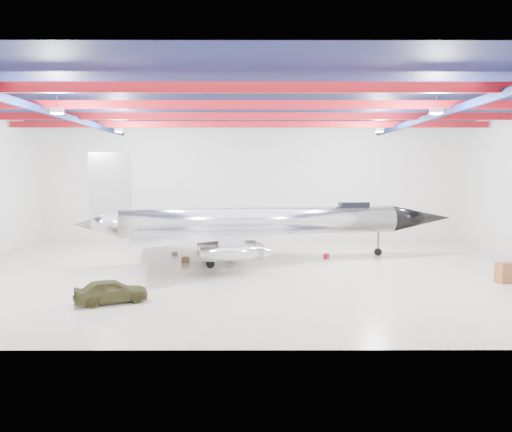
{
  "coord_description": "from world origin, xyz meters",
  "views": [
    {
      "loc": [
        0.41,
        -32.65,
        6.45
      ],
      "look_at": [
        0.51,
        2.0,
        3.42
      ],
      "focal_mm": 35.0,
      "sensor_mm": 36.0,
      "label": 1
    }
  ],
  "objects": [
    {
      "name": "crate_ply",
      "position": [
        -4.57,
        2.72,
        0.21
      ],
      "size": [
        0.65,
        0.55,
        0.41
      ],
      "primitive_type": "cube",
      "rotation": [
        0.0,
        0.0,
        0.15
      ],
      "color": "olive",
      "rests_on": "floor"
    },
    {
      "name": "tool_chest",
      "position": [
        5.8,
        4.36,
        0.19
      ],
      "size": [
        0.51,
        0.51,
        0.38
      ],
      "primitive_type": "cylinder",
      "rotation": [
        0.0,
        0.0,
        -0.25
      ],
      "color": "maroon",
      "rests_on": "floor"
    },
    {
      "name": "ceiling",
      "position": [
        0.0,
        0.0,
        11.0
      ],
      "size": [
        40.0,
        40.0,
        0.0
      ],
      "primitive_type": "plane",
      "rotation": [
        3.14,
        0.0,
        0.0
      ],
      "color": "#0A0F38",
      "rests_on": "wall_back"
    },
    {
      "name": "oil_barrel",
      "position": [
        -3.69,
        6.93,
        0.18
      ],
      "size": [
        0.53,
        0.43,
        0.37
      ],
      "primitive_type": "cube",
      "rotation": [
        0.0,
        0.0,
        -0.03
      ],
      "color": "olive",
      "rests_on": "floor"
    },
    {
      "name": "desk",
      "position": [
        15.21,
        -3.89,
        0.6
      ],
      "size": [
        1.45,
        1.03,
        1.2
      ],
      "primitive_type": "cube",
      "rotation": [
        0.0,
        0.0,
        0.32
      ],
      "color": "brown",
      "rests_on": "floor"
    },
    {
      "name": "ceiling_structure",
      "position": [
        0.0,
        0.0,
        10.32
      ],
      "size": [
        39.5,
        29.5,
        1.08
      ],
      "color": "maroon",
      "rests_on": "ceiling"
    },
    {
      "name": "floor",
      "position": [
        0.0,
        0.0,
        0.0
      ],
      "size": [
        40.0,
        40.0,
        0.0
      ],
      "primitive_type": "plane",
      "color": "beige",
      "rests_on": "ground"
    },
    {
      "name": "spares_box",
      "position": [
        0.97,
        9.79,
        0.18
      ],
      "size": [
        0.42,
        0.42,
        0.36
      ],
      "primitive_type": "cylinder",
      "rotation": [
        0.0,
        0.0,
        -0.06
      ],
      "color": "#59595B",
      "rests_on": "floor"
    },
    {
      "name": "crate_small",
      "position": [
        -5.83,
        5.84,
        0.14
      ],
      "size": [
        0.44,
        0.37,
        0.28
      ],
      "primitive_type": "cube",
      "rotation": [
        0.0,
        0.0,
        -0.14
      ],
      "color": "#59595B",
      "rests_on": "floor"
    },
    {
      "name": "jeep",
      "position": [
        -6.7,
        -8.39,
        0.61
      ],
      "size": [
        3.84,
        2.76,
        1.22
      ],
      "primitive_type": "imported",
      "rotation": [
        0.0,
        0.0,
        1.99
      ],
      "color": "#3A3B1D",
      "rests_on": "floor"
    },
    {
      "name": "wall_back",
      "position": [
        0.0,
        15.0,
        5.5
      ],
      "size": [
        40.0,
        0.0,
        40.0
      ],
      "primitive_type": "plane",
      "rotation": [
        1.57,
        0.0,
        0.0
      ],
      "color": "silver",
      "rests_on": "floor"
    },
    {
      "name": "engine_drum",
      "position": [
        -1.47,
        3.93,
        0.24
      ],
      "size": [
        0.54,
        0.54,
        0.49
      ],
      "primitive_type": "cylinder",
      "rotation": [
        0.0,
        0.0,
        -0.0
      ],
      "color": "#59595B",
      "rests_on": "floor"
    },
    {
      "name": "jet_aircraft",
      "position": [
        0.9,
        3.95,
        2.57
      ],
      "size": [
        28.53,
        19.12,
        7.83
      ],
      "rotation": [
        0.0,
        0.0,
        0.19
      ],
      "color": "silver",
      "rests_on": "floor"
    },
    {
      "name": "toolbox_red",
      "position": [
        -3.45,
        7.99,
        0.17
      ],
      "size": [
        0.57,
        0.49,
        0.35
      ],
      "primitive_type": "cube",
      "rotation": [
        0.0,
        0.0,
        0.21
      ],
      "color": "maroon",
      "rests_on": "floor"
    }
  ]
}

